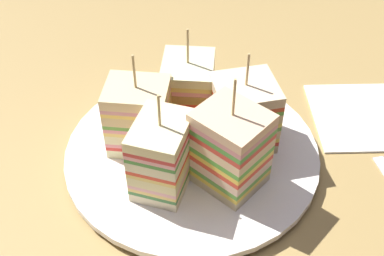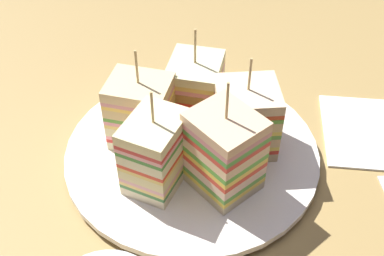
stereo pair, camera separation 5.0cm
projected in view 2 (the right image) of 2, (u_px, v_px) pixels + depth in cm
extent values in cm
cube|color=#A08149|center=(192.00, 163.00, 53.51)|extent=(124.82, 81.00, 1.80)
cylinder|color=white|center=(192.00, 156.00, 52.69)|extent=(16.48, 16.48, 0.61)
cylinder|color=white|center=(192.00, 151.00, 52.23)|extent=(26.58, 26.58, 0.74)
cube|color=beige|center=(144.00, 133.00, 52.97)|extent=(5.39, 6.44, 1.10)
cube|color=#B2844C|center=(171.00, 138.00, 52.43)|extent=(4.99, 0.50, 1.10)
cube|color=red|center=(143.00, 128.00, 52.44)|extent=(5.39, 6.44, 0.45)
cube|color=pink|center=(143.00, 124.00, 52.14)|extent=(5.39, 6.44, 0.45)
cube|color=beige|center=(143.00, 119.00, 51.61)|extent=(5.39, 6.44, 1.10)
cube|color=#B2844C|center=(171.00, 124.00, 51.07)|extent=(4.99, 0.50, 1.10)
cube|color=#E9C761|center=(142.00, 113.00, 51.08)|extent=(5.39, 6.44, 0.45)
cube|color=pink|center=(142.00, 110.00, 50.77)|extent=(5.39, 6.44, 0.45)
cube|color=#539034|center=(142.00, 107.00, 50.47)|extent=(5.39, 6.44, 0.45)
cube|color=#D6BB81|center=(141.00, 101.00, 49.94)|extent=(5.39, 6.44, 1.10)
cube|color=#B2844C|center=(170.00, 106.00, 49.40)|extent=(4.99, 0.50, 1.10)
cube|color=#F4CD54|center=(140.00, 95.00, 49.41)|extent=(5.39, 6.44, 0.45)
cube|color=pink|center=(140.00, 91.00, 49.11)|extent=(5.39, 6.44, 0.45)
cube|color=beige|center=(140.00, 85.00, 48.58)|extent=(5.39, 6.44, 1.10)
cylinder|color=tan|center=(138.00, 65.00, 46.94)|extent=(0.24, 0.24, 3.70)
cube|color=beige|center=(157.00, 176.00, 48.47)|extent=(6.77, 5.51, 1.07)
cube|color=#9E7242|center=(171.00, 156.00, 50.49)|extent=(0.87, 4.62, 1.07)
cube|color=#417B3B|center=(157.00, 171.00, 47.96)|extent=(6.77, 5.51, 0.43)
cube|color=#E9C161|center=(157.00, 168.00, 47.67)|extent=(6.77, 5.51, 0.43)
cube|color=#E5A39D|center=(156.00, 165.00, 47.38)|extent=(6.77, 5.51, 0.43)
cube|color=beige|center=(156.00, 160.00, 46.87)|extent=(6.77, 5.51, 1.07)
cube|color=#9E7242|center=(170.00, 139.00, 48.88)|extent=(0.87, 4.62, 1.07)
cube|color=#E2BF5A|center=(156.00, 154.00, 46.36)|extent=(6.77, 5.51, 0.43)
cube|color=red|center=(155.00, 151.00, 46.06)|extent=(6.77, 5.51, 0.43)
cube|color=beige|center=(155.00, 145.00, 45.55)|extent=(6.77, 5.51, 1.07)
cube|color=#B2844C|center=(170.00, 125.00, 47.57)|extent=(0.87, 4.62, 1.07)
cube|color=#418635|center=(154.00, 139.00, 45.04)|extent=(6.77, 5.51, 0.43)
cube|color=pink|center=(154.00, 136.00, 44.75)|extent=(6.77, 5.51, 0.43)
cube|color=red|center=(154.00, 133.00, 44.46)|extent=(6.77, 5.51, 0.43)
cube|color=beige|center=(154.00, 126.00, 43.95)|extent=(6.77, 5.51, 1.07)
cylinder|color=tan|center=(152.00, 107.00, 42.43)|extent=(0.24, 0.24, 3.38)
cube|color=beige|center=(222.00, 179.00, 48.26)|extent=(7.89, 8.12, 0.98)
cube|color=#B2844C|center=(202.00, 162.00, 49.96)|extent=(4.57, 3.08, 0.98)
cube|color=yellow|center=(223.00, 174.00, 47.73)|extent=(7.89, 8.12, 0.57)
cube|color=#62A440|center=(223.00, 170.00, 47.35)|extent=(7.89, 8.12, 0.57)
cube|color=beige|center=(223.00, 164.00, 46.82)|extent=(7.89, 8.12, 0.98)
cube|color=#B2844C|center=(202.00, 147.00, 48.52)|extent=(4.57, 3.08, 0.98)
cube|color=#E44933|center=(224.00, 159.00, 46.29)|extent=(7.89, 8.12, 0.57)
cube|color=#F8D350|center=(224.00, 154.00, 45.91)|extent=(7.89, 8.12, 0.57)
cube|color=#5EAE3F|center=(224.00, 150.00, 45.52)|extent=(7.89, 8.12, 0.57)
cube|color=beige|center=(224.00, 144.00, 44.99)|extent=(7.89, 8.12, 0.98)
cube|color=#B2844C|center=(203.00, 127.00, 46.69)|extent=(4.57, 3.08, 0.98)
cube|color=#D34234|center=(225.00, 138.00, 44.47)|extent=(7.89, 8.12, 0.57)
cube|color=#53A040|center=(225.00, 134.00, 44.08)|extent=(7.89, 8.12, 0.57)
cube|color=#D88C8B|center=(225.00, 129.00, 43.69)|extent=(7.89, 8.12, 0.57)
cube|color=beige|center=(226.00, 122.00, 43.17)|extent=(7.89, 8.12, 0.98)
cylinder|color=tan|center=(227.00, 101.00, 41.51)|extent=(0.24, 0.24, 3.88)
cube|color=#D4B785|center=(243.00, 140.00, 52.19)|extent=(7.62, 7.87, 1.08)
cube|color=#B2844C|center=(215.00, 142.00, 52.01)|extent=(5.33, 2.30, 1.08)
cube|color=red|center=(244.00, 135.00, 51.65)|extent=(7.62, 7.87, 0.51)
cube|color=#F3D652|center=(244.00, 131.00, 51.30)|extent=(7.62, 7.87, 0.51)
cube|color=#E4C18B|center=(245.00, 125.00, 50.76)|extent=(7.62, 7.87, 1.08)
cube|color=#9E7242|center=(216.00, 127.00, 50.58)|extent=(5.33, 2.30, 1.08)
cube|color=#62A544|center=(245.00, 120.00, 50.22)|extent=(7.62, 7.87, 0.51)
cube|color=#F2D954|center=(246.00, 116.00, 49.88)|extent=(7.62, 7.87, 0.51)
cube|color=beige|center=(246.00, 110.00, 49.34)|extent=(7.62, 7.87, 1.08)
cube|color=#B2844C|center=(216.00, 112.00, 49.16)|extent=(5.33, 2.30, 1.08)
cube|color=#62AE3E|center=(247.00, 104.00, 48.80)|extent=(7.62, 7.87, 0.51)
cube|color=#D24724|center=(247.00, 100.00, 48.45)|extent=(7.62, 7.87, 0.51)
cube|color=beige|center=(248.00, 94.00, 47.91)|extent=(7.62, 7.87, 1.08)
cylinder|color=tan|center=(250.00, 74.00, 46.32)|extent=(0.24, 0.24, 3.60)
cube|color=beige|center=(195.00, 111.00, 55.65)|extent=(6.59, 5.87, 1.00)
cube|color=#B2844C|center=(189.00, 129.00, 53.48)|extent=(0.66, 5.30, 1.00)
cube|color=green|center=(195.00, 106.00, 55.13)|extent=(6.59, 5.87, 0.53)
cube|color=red|center=(195.00, 102.00, 54.77)|extent=(6.59, 5.87, 0.53)
cube|color=beige|center=(195.00, 97.00, 54.25)|extent=(6.59, 5.87, 1.00)
cube|color=#9E7242|center=(189.00, 115.00, 52.08)|extent=(0.66, 5.30, 1.00)
cube|color=#549B38|center=(195.00, 92.00, 53.73)|extent=(6.59, 5.87, 0.53)
cube|color=red|center=(195.00, 88.00, 53.37)|extent=(6.59, 5.87, 0.53)
cube|color=beige|center=(195.00, 82.00, 52.85)|extent=(6.59, 5.87, 1.00)
cube|color=#9E7242|center=(189.00, 100.00, 50.68)|extent=(0.66, 5.30, 1.00)
cube|color=pink|center=(195.00, 76.00, 52.33)|extent=(6.59, 5.87, 0.53)
cube|color=#E0C163|center=(195.00, 72.00, 51.97)|extent=(6.59, 5.87, 0.53)
cube|color=beige|center=(195.00, 66.00, 51.45)|extent=(6.59, 5.87, 1.00)
cylinder|color=tan|center=(195.00, 46.00, 49.76)|extent=(0.24, 0.24, 3.98)
cylinder|color=#E0BE57|center=(195.00, 150.00, 51.45)|extent=(4.22, 4.22, 0.32)
cylinder|color=#DFC063|center=(190.00, 132.00, 52.57)|extent=(5.18, 5.18, 0.62)
cylinder|color=#D1C162|center=(186.00, 123.00, 53.01)|extent=(5.23, 5.23, 0.63)
cylinder|color=#E9CB72|center=(205.00, 126.00, 51.65)|extent=(3.56, 3.59, 0.73)
cylinder|color=#E8C673|center=(186.00, 126.00, 52.10)|extent=(5.27, 5.26, 0.48)
cylinder|color=#DAC05D|center=(191.00, 122.00, 51.04)|extent=(4.04, 4.02, 0.73)
cube|color=white|center=(380.00, 132.00, 55.48)|extent=(13.86, 14.50, 0.50)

